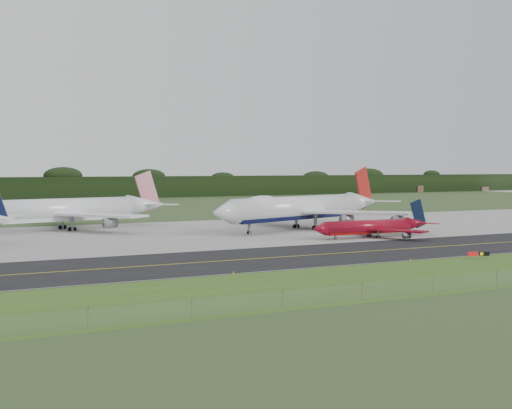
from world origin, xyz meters
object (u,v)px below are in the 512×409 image
object	(u,v)px
jet_ba_747	(302,208)
taxiway_sign	(479,254)
jet_red_737	(373,227)
jet_star_tail	(66,211)

from	to	relation	value
jet_ba_747	taxiway_sign	xyz separation A→B (m)	(-3.92, -71.31, -4.98)
jet_red_737	jet_star_tail	size ratio (longest dim) A/B	0.56
jet_star_tail	jet_red_737	bearing A→B (deg)	-41.08
jet_ba_747	taxiway_sign	size ratio (longest dim) A/B	16.67
jet_ba_747	jet_star_tail	distance (m)	65.55
jet_ba_747	jet_star_tail	size ratio (longest dim) A/B	1.10
taxiway_sign	jet_red_737	bearing A→B (deg)	79.90
jet_star_tail	taxiway_sign	bearing A→B (deg)	-60.56
jet_star_tail	taxiway_sign	world-z (taller)	jet_star_tail
jet_star_tail	taxiway_sign	xyz separation A→B (m)	(55.66, -98.63, -4.44)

